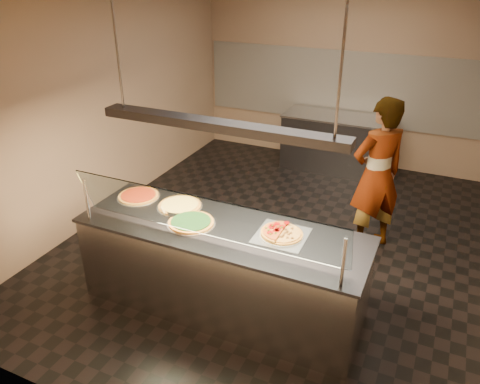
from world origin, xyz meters
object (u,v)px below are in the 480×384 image
at_px(perforated_tray, 282,235).
at_px(heat_lamp_housing, 219,126).
at_px(serving_counter, 222,268).
at_px(half_pizza_pepperoni, 273,230).
at_px(sneeze_guard, 203,217).
at_px(pizza_tomato, 139,195).
at_px(half_pizza_sausage, 291,235).
at_px(pizza_spinach, 191,222).
at_px(prep_table, 335,143).
at_px(pizza_spatula, 168,211).
at_px(worker, 377,175).
at_px(pizza_cheese, 180,205).

distance_m(perforated_tray, heat_lamp_housing, 1.17).
distance_m(serving_counter, half_pizza_pepperoni, 0.70).
distance_m(sneeze_guard, pizza_tomato, 1.27).
xyz_separation_m(sneeze_guard, half_pizza_sausage, (0.66, 0.46, -0.27)).
height_order(pizza_spinach, prep_table, pizza_spinach).
relative_size(sneeze_guard, prep_table, 1.49).
relative_size(sneeze_guard, half_pizza_pepperoni, 6.66).
distance_m(half_pizza_pepperoni, pizza_spatula, 1.09).
relative_size(prep_table, worker, 0.92).
bearing_deg(heat_lamp_housing, perforated_tray, 11.58).
distance_m(pizza_spinach, pizza_tomato, 0.85).
height_order(pizza_cheese, heat_lamp_housing, heat_lamp_housing).
distance_m(perforated_tray, pizza_spinach, 0.89).
distance_m(perforated_tray, pizza_spatula, 1.18).
bearing_deg(pizza_spatula, pizza_spinach, -12.46).
bearing_deg(perforated_tray, prep_table, 96.46).
height_order(pizza_spinach, pizza_spatula, pizza_spatula).
xyz_separation_m(pizza_tomato, heat_lamp_housing, (1.11, -0.22, 1.01)).
xyz_separation_m(pizza_cheese, pizza_spatula, (-0.02, -0.19, 0.01)).
distance_m(perforated_tray, half_pizza_pepperoni, 0.10).
height_order(serving_counter, pizza_spatula, pizza_spatula).
distance_m(pizza_spinach, pizza_spatula, 0.31).
bearing_deg(half_pizza_sausage, serving_counter, -170.13).
relative_size(half_pizza_pepperoni, heat_lamp_housing, 0.17).
distance_m(pizza_cheese, worker, 2.36).
relative_size(perforated_tray, heat_lamp_housing, 0.21).
relative_size(half_pizza_sausage, pizza_spinach, 0.82).
xyz_separation_m(serving_counter, half_pizza_pepperoni, (0.48, 0.12, 0.50)).
distance_m(worker, heat_lamp_housing, 2.37).
distance_m(serving_counter, pizza_cheese, 0.79).
bearing_deg(pizza_tomato, heat_lamp_housing, -11.11).
bearing_deg(half_pizza_sausage, pizza_spatula, -175.85).
distance_m(half_pizza_sausage, pizza_cheese, 1.25).
xyz_separation_m(pizza_cheese, worker, (1.73, 1.61, 0.00)).
distance_m(serving_counter, prep_table, 3.98).
bearing_deg(half_pizza_pepperoni, pizza_spatula, -174.96).
height_order(sneeze_guard, pizza_spatula, sneeze_guard).
height_order(half_pizza_sausage, pizza_spatula, half_pizza_sausage).
relative_size(pizza_cheese, worker, 0.25).
bearing_deg(pizza_spatula, worker, 45.76).
bearing_deg(pizza_cheese, pizza_spinach, -42.15).
xyz_separation_m(pizza_tomato, prep_table, (1.24, 3.76, -0.48)).
bearing_deg(serving_counter, pizza_cheese, 160.25).
relative_size(pizza_spatula, heat_lamp_housing, 0.12).
xyz_separation_m(pizza_spatula, worker, (1.75, 1.80, -0.01)).
bearing_deg(sneeze_guard, serving_counter, 90.00).
height_order(half_pizza_sausage, pizza_spinach, half_pizza_sausage).
relative_size(half_pizza_pepperoni, pizza_spinach, 0.82).
height_order(pizza_tomato, pizza_spatula, pizza_spatula).
bearing_deg(perforated_tray, pizza_tomato, 176.54).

